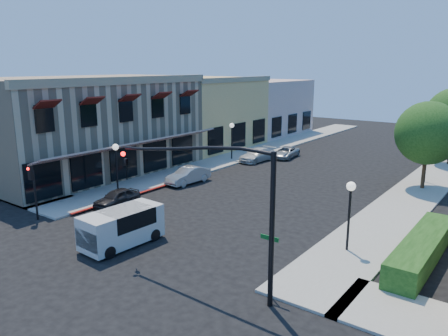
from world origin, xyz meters
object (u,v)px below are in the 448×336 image
Objects in this scene: parked_car_a at (117,198)px; parked_car_b at (188,175)px; street_name_sign at (269,255)px; lamppost_right_near at (350,199)px; signal_mast_arm at (225,193)px; lamppost_left_far at (232,132)px; street_tree_a at (428,133)px; lamppost_right_far at (428,149)px; parked_car_d at (286,152)px; white_van at (121,225)px; secondary_signal at (33,182)px; parked_car_c at (257,155)px.

parked_car_b is (0.00, 7.00, 0.07)m from parked_car_a.
lamppost_right_near is (1.00, 5.80, 1.04)m from street_name_sign.
signal_mast_arm reaches higher than lamppost_left_far.
street_tree_a is at bearing 88.77° from lamppost_right_near.
lamppost_right_near is 15.67m from parked_car_b.
street_name_sign is 0.65× the size of parked_car_b.
lamppost_right_near is at bearing -91.23° from street_tree_a.
lamppost_right_far is (17.00, 2.00, 0.00)m from lamppost_left_far.
street_tree_a is at bearing 0.00° from lamppost_left_far.
lamppost_right_far is (-0.30, 2.00, -1.46)m from street_tree_a.
white_van is at bearing -88.17° from parked_car_d.
street_name_sign is 0.70× the size of lamppost_left_far.
parked_car_d is at bearing 117.33° from street_name_sign.
signal_mast_arm reaches higher than lamppost_right_near.
street_name_sign is 0.70× the size of lamppost_right_far.
secondary_signal is 20.60m from lamppost_left_far.
lamppost_right_far is at bearing -15.69° from parked_car_d.
street_tree_a is 1.68× the size of parked_car_d.
lamppost_left_far is 22.02m from lamppost_right_near.
street_tree_a is 1.69× the size of parked_car_b.
lamppost_right_near is at bearing 32.46° from white_van.
street_tree_a is at bearing 81.83° from signal_mast_arm.
street_name_sign is at bearing 23.20° from signal_mast_arm.
lamppost_right_near is 1.09× the size of parked_car_a.
lamppost_left_far is at bearing 110.51° from white_van.
street_tree_a is 26.64m from secondary_signal.
lamppost_right_near is (-0.30, -14.00, -1.46)m from street_tree_a.
lamppost_right_near is at bearing 21.78° from secondary_signal.
parked_car_a is at bearing 164.50° from street_name_sign.
street_name_sign reaches higher than parked_car_a.
street_tree_a reaches higher than parked_car_d.
parked_car_a is at bearing -101.15° from parked_car_d.
lamppost_right_far is 23.34m from parked_car_a.
parked_car_d is at bearing 47.23° from lamppost_left_far.
parked_car_a reaches higher than parked_car_d.
parked_car_b is at bearing -85.72° from parked_car_c.
street_name_sign is 25.48m from lamppost_left_far.
street_tree_a is 1.82× the size of lamppost_right_far.
signal_mast_arm is at bearing -98.17° from street_tree_a.
street_name_sign is at bearing 1.65° from white_van.
parked_car_a is (-14.70, -2.00, -2.18)m from lamppost_right_near.
white_van is (-9.50, -6.04, -1.67)m from lamppost_right_near.
lamppost_left_far is at bearing 95.77° from parked_car_a.
parked_car_c is at bearing 119.34° from signal_mast_arm.
street_tree_a reaches higher than secondary_signal.
parked_car_c is (-13.70, 20.75, -1.09)m from street_name_sign.
street_tree_a is 1.52× the size of white_van.
secondary_signal reaches higher than white_van.
lamppost_left_far and lamppost_right_far have the same top height.
parked_car_d is (1.40, 3.05, -0.07)m from parked_car_c.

